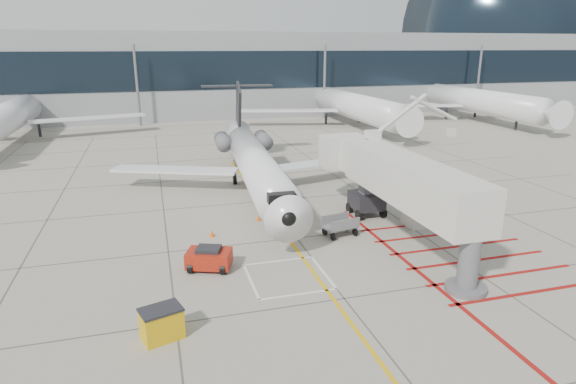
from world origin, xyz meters
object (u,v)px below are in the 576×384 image
object	(u,v)px
jet_bridge	(409,189)
pushback_tug	(209,258)
regional_jet	(260,151)
spill_bin	(162,323)

from	to	relation	value
jet_bridge	pushback_tug	bearing A→B (deg)	-179.69
regional_jet	pushback_tug	xyz separation A→B (m)	(-5.37, -11.08, -3.34)
jet_bridge	pushback_tug	size ratio (longest dim) A/B	7.54
jet_bridge	pushback_tug	distance (m)	12.39
pushback_tug	spill_bin	world-z (taller)	spill_bin
jet_bridge	regional_jet	bearing A→B (deg)	121.07
regional_jet	jet_bridge	size ratio (longest dim) A/B	1.73
regional_jet	pushback_tug	size ratio (longest dim) A/B	13.01
regional_jet	pushback_tug	world-z (taller)	regional_jet
pushback_tug	spill_bin	distance (m)	6.60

